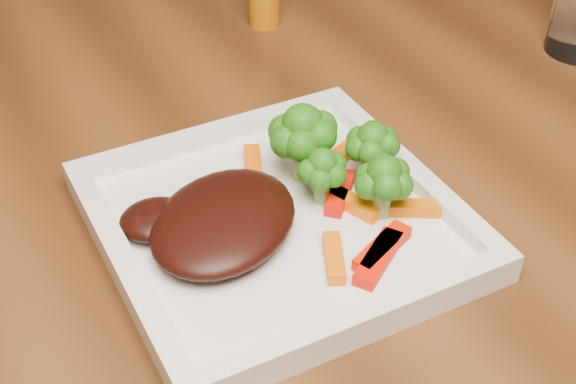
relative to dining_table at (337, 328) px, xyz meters
name	(u,v)px	position (x,y,z in m)	size (l,w,h in m)	color
dining_table	(337,328)	(0.00, 0.00, 0.00)	(1.60, 0.90, 0.75)	brown
plate	(277,226)	(-0.17, -0.17, 0.38)	(0.27, 0.27, 0.01)	white
steak	(223,221)	(-0.22, -0.17, 0.40)	(0.13, 0.10, 0.03)	black
broccoli_0	(302,142)	(-0.13, -0.13, 0.42)	(0.07, 0.07, 0.07)	#316B11
broccoli_1	(372,147)	(-0.08, -0.16, 0.42)	(0.05, 0.05, 0.06)	#296210
broccoli_2	(383,185)	(-0.10, -0.20, 0.42)	(0.05, 0.05, 0.06)	#306E12
broccoli_3	(322,170)	(-0.13, -0.17, 0.42)	(0.05, 0.05, 0.06)	#2F5D0F
carrot_0	(378,258)	(-0.13, -0.25, 0.39)	(0.06, 0.02, 0.01)	red
carrot_1	(411,208)	(-0.07, -0.21, 0.39)	(0.05, 0.01, 0.01)	#D26203
carrot_2	(334,258)	(-0.16, -0.24, 0.39)	(0.05, 0.01, 0.01)	orange
carrot_3	(349,149)	(-0.08, -0.12, 0.39)	(0.05, 0.01, 0.01)	#FF6A04
carrot_4	(253,166)	(-0.16, -0.11, 0.39)	(0.05, 0.01, 0.01)	#F06303
carrot_5	(352,203)	(-0.11, -0.19, 0.39)	(0.05, 0.01, 0.01)	orange
carrot_6	(340,193)	(-0.11, -0.17, 0.39)	(0.05, 0.01, 0.01)	red
carrot_7	(382,248)	(-0.12, -0.24, 0.39)	(0.06, 0.02, 0.01)	red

